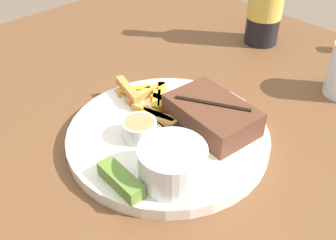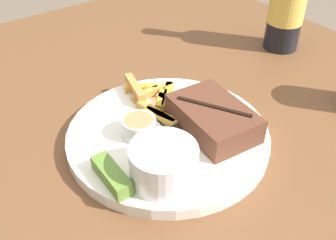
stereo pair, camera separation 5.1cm
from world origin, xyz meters
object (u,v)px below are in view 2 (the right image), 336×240
at_px(steak_portion, 213,118).
at_px(dipping_sauce_cup, 139,126).
at_px(coleslaw_cup, 164,162).
at_px(fork_utensil, 143,104).
at_px(dinner_plate, 168,136).
at_px(knife_utensil, 190,123).
at_px(pickle_spear, 112,176).
at_px(beer_bottle, 287,6).

distance_m(steak_portion, dipping_sauce_cup, 0.11).
height_order(coleslaw_cup, fork_utensil, coleslaw_cup).
bearing_deg(steak_portion, fork_utensil, -156.81).
xyz_separation_m(dinner_plate, knife_utensil, (0.01, 0.04, 0.01)).
distance_m(dinner_plate, steak_portion, 0.07).
height_order(coleslaw_cup, knife_utensil, coleslaw_cup).
height_order(steak_portion, knife_utensil, steak_portion).
bearing_deg(pickle_spear, knife_utensil, 101.06).
bearing_deg(coleslaw_cup, steak_portion, 107.78).
height_order(dinner_plate, steak_portion, steak_portion).
xyz_separation_m(coleslaw_cup, pickle_spear, (-0.03, -0.05, -0.02)).
bearing_deg(knife_utensil, beer_bottle, 18.26).
height_order(dinner_plate, fork_utensil, fork_utensil).
xyz_separation_m(dinner_plate, fork_utensil, (-0.08, 0.01, 0.01)).
bearing_deg(beer_bottle, knife_utensil, -72.27).
distance_m(steak_portion, coleslaw_cup, 0.12).
bearing_deg(dinner_plate, knife_utensil, 77.59).
distance_m(dipping_sauce_cup, fork_utensil, 0.07).
height_order(pickle_spear, fork_utensil, pickle_spear).
xyz_separation_m(dinner_plate, pickle_spear, (0.04, -0.12, 0.02)).
height_order(dinner_plate, beer_bottle, beer_bottle).
relative_size(steak_portion, coleslaw_cup, 1.61).
bearing_deg(steak_portion, dipping_sauce_cup, -119.49).
relative_size(steak_portion, dipping_sauce_cup, 2.83).
bearing_deg(beer_bottle, coleslaw_cup, -68.40).
bearing_deg(knife_utensil, pickle_spear, -168.41).
distance_m(steak_portion, fork_utensil, 0.12).
height_order(dipping_sauce_cup, pickle_spear, dipping_sauce_cup).
bearing_deg(dinner_plate, pickle_spear, -72.12).
relative_size(dinner_plate, coleslaw_cup, 3.43).
xyz_separation_m(dinner_plate, dipping_sauce_cup, (-0.02, -0.04, 0.02)).
bearing_deg(dinner_plate, coleslaw_cup, -40.61).
height_order(dinner_plate, dipping_sauce_cup, dipping_sauce_cup).
bearing_deg(dinner_plate, steak_portion, 58.39).
bearing_deg(dinner_plate, dipping_sauce_cup, -116.21).
bearing_deg(fork_utensil, beer_bottle, 99.30).
bearing_deg(steak_portion, pickle_spear, -88.88).
height_order(steak_portion, pickle_spear, steak_portion).
bearing_deg(coleslaw_cup, dinner_plate, 139.39).
bearing_deg(fork_utensil, dinner_plate, 0.00).
height_order(dinner_plate, pickle_spear, pickle_spear).
relative_size(dinner_plate, pickle_spear, 4.04).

